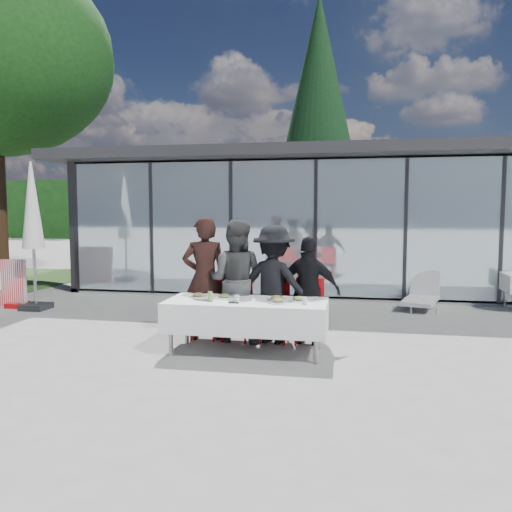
{
  "coord_description": "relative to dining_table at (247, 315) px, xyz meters",
  "views": [
    {
      "loc": [
        1.77,
        -7.2,
        1.99
      ],
      "look_at": [
        0.2,
        1.2,
        1.24
      ],
      "focal_mm": 35.0,
      "sensor_mm": 36.0,
      "label": 1
    }
  ],
  "objects": [
    {
      "name": "pavilion",
      "position": [
        1.64,
        8.58,
        1.61
      ],
      "size": [
        14.8,
        8.8,
        3.44
      ],
      "color": "gray",
      "rests_on": "ground"
    },
    {
      "name": "drinking_glasses",
      "position": [
        0.36,
        -0.16,
        0.26
      ],
      "size": [
        1.0,
        0.08,
        0.1
      ],
      "color": "silver",
      "rests_on": "dining_table"
    },
    {
      "name": "treeline",
      "position": [
        -2.37,
        28.41,
        1.66
      ],
      "size": [
        62.5,
        2.0,
        4.4
      ],
      "color": "black",
      "rests_on": "ground"
    },
    {
      "name": "plate_b",
      "position": [
        -0.34,
        0.1,
        0.24
      ],
      "size": [
        0.27,
        0.27,
        0.07
      ],
      "color": "white",
      "rests_on": "dining_table"
    },
    {
      "name": "diner_chair_c",
      "position": [
        0.29,
        0.75,
        -0.0
      ],
      "size": [
        0.44,
        0.44,
        0.97
      ],
      "color": "#B50C0E",
      "rests_on": "ground"
    },
    {
      "name": "diner_c",
      "position": [
        0.29,
        0.64,
        0.36
      ],
      "size": [
        1.41,
        1.41,
        1.79
      ],
      "primitive_type": "imported",
      "rotation": [
        0.0,
        0.0,
        2.89
      ],
      "color": "black",
      "rests_on": "ground"
    },
    {
      "name": "diner_b",
      "position": [
        -0.3,
        0.64,
        0.4
      ],
      "size": [
        0.98,
        0.98,
        1.87
      ],
      "primitive_type": "imported",
      "rotation": [
        0.0,
        0.0,
        3.06
      ],
      "color": "#4C4C4C",
      "rests_on": "ground"
    },
    {
      "name": "conifer_tree",
      "position": [
        0.13,
        13.41,
        5.45
      ],
      "size": [
        4.0,
        4.0,
        10.5
      ],
      "color": "#382316",
      "rests_on": "ground"
    },
    {
      "name": "grass_patch",
      "position": [
        -8.87,
        6.41,
        -0.53
      ],
      "size": [
        5.0,
        5.0,
        0.02
      ],
      "primitive_type": "cube",
      "color": "#385926",
      "rests_on": "ground"
    },
    {
      "name": "diner_chair_d",
      "position": [
        0.82,
        0.75,
        -0.0
      ],
      "size": [
        0.44,
        0.44,
        0.97
      ],
      "color": "#B50C0E",
      "rests_on": "ground"
    },
    {
      "name": "juice_bottle",
      "position": [
        -0.48,
        -0.16,
        0.28
      ],
      "size": [
        0.06,
        0.06,
        0.14
      ],
      "primitive_type": "cylinder",
      "color": "#7EA946",
      "rests_on": "dining_table"
    },
    {
      "name": "diner_chair_a",
      "position": [
        -0.8,
        0.75,
        -0.0
      ],
      "size": [
        0.44,
        0.44,
        0.97
      ],
      "color": "#B50C0E",
      "rests_on": "ground"
    },
    {
      "name": "ground",
      "position": [
        -0.37,
        0.41,
        -0.54
      ],
      "size": [
        90.0,
        90.0,
        0.0
      ],
      "primitive_type": "plane",
      "color": "gray",
      "rests_on": "ground"
    },
    {
      "name": "plate_a",
      "position": [
        -0.75,
        0.13,
        0.24
      ],
      "size": [
        0.27,
        0.27,
        0.07
      ],
      "color": "white",
      "rests_on": "dining_table"
    },
    {
      "name": "diner_chair_b",
      "position": [
        -0.3,
        0.75,
        -0.0
      ],
      "size": [
        0.44,
        0.44,
        0.97
      ],
      "color": "#B50C0E",
      "rests_on": "ground"
    },
    {
      "name": "diner_a",
      "position": [
        -0.8,
        0.64,
        0.42
      ],
      "size": [
        0.86,
        0.86,
        1.92
      ],
      "primitive_type": "imported",
      "rotation": [
        0.0,
        0.0,
        3.42
      ],
      "color": "black",
      "rests_on": "ground"
    },
    {
      "name": "market_umbrella",
      "position": [
        -4.88,
        2.29,
        1.41
      ],
      "size": [
        0.5,
        0.5,
        3.0
      ],
      "color": "black",
      "rests_on": "ground"
    },
    {
      "name": "plate_c",
      "position": [
        0.41,
        0.1,
        0.24
      ],
      "size": [
        0.27,
        0.27,
        0.07
      ],
      "color": "white",
      "rests_on": "dining_table"
    },
    {
      "name": "folded_eyeglasses",
      "position": [
        -0.13,
        -0.26,
        0.22
      ],
      "size": [
        0.14,
        0.03,
        0.01
      ],
      "primitive_type": "cube",
      "color": "black",
      "rests_on": "dining_table"
    },
    {
      "name": "plate_d",
      "position": [
        0.73,
        0.07,
        0.24
      ],
      "size": [
        0.27,
        0.27,
        0.07
      ],
      "color": "white",
      "rests_on": "dining_table"
    },
    {
      "name": "diner_d",
      "position": [
        0.82,
        0.64,
        0.27
      ],
      "size": [
        1.11,
        1.11,
        1.62
      ],
      "primitive_type": "imported",
      "rotation": [
        0.0,
        0.0,
        2.96
      ],
      "color": "black",
      "rests_on": "ground"
    },
    {
      "name": "lounger",
      "position": [
        2.92,
        3.97,
        -0.28
      ],
      "size": [
        0.95,
        1.45,
        0.72
      ],
      "color": "silver",
      "rests_on": "ground"
    },
    {
      "name": "dining_table",
      "position": [
        0.0,
        0.0,
        0.0
      ],
      "size": [
        2.26,
        0.96,
        0.75
      ],
      "color": "white",
      "rests_on": "ground"
    },
    {
      "name": "plate_extra",
      "position": [
        0.47,
        -0.13,
        0.24
      ],
      "size": [
        0.27,
        0.27,
        0.07
      ],
      "color": "white",
      "rests_on": "dining_table"
    }
  ]
}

